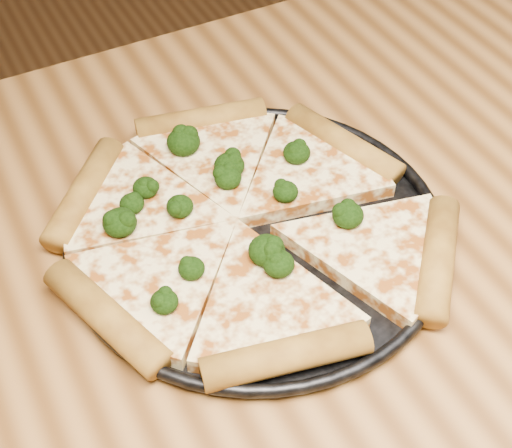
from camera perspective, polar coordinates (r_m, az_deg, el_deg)
name	(u,v)px	position (r m, az deg, el deg)	size (l,w,h in m)	color
dining_table	(337,389)	(0.68, 6.15, -12.27)	(1.20, 0.90, 0.75)	#98642F
pizza_pan	(256,231)	(0.65, 0.00, -0.50)	(0.33, 0.33, 0.02)	black
pizza	(243,222)	(0.65, -0.99, 0.14)	(0.35, 0.34, 0.03)	#FFE79C
broccoli_florets	(221,203)	(0.65, -2.63, 1.60)	(0.20, 0.20, 0.02)	black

